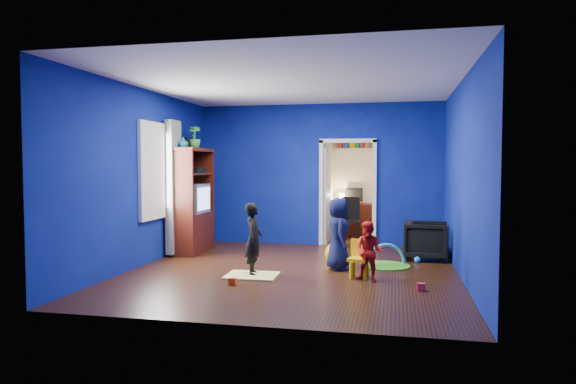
% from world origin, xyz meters
% --- Properties ---
extents(floor, '(5.00, 5.50, 0.01)m').
position_xyz_m(floor, '(0.00, 0.00, 0.00)').
color(floor, black).
rests_on(floor, ground).
extents(ceiling, '(5.00, 5.50, 0.01)m').
position_xyz_m(ceiling, '(0.00, 0.00, 2.90)').
color(ceiling, white).
rests_on(ceiling, wall_back).
extents(wall_back, '(5.00, 0.02, 2.90)m').
position_xyz_m(wall_back, '(0.00, 2.75, 1.45)').
color(wall_back, navy).
rests_on(wall_back, floor).
extents(wall_front, '(5.00, 0.02, 2.90)m').
position_xyz_m(wall_front, '(0.00, -2.75, 1.45)').
color(wall_front, navy).
rests_on(wall_front, floor).
extents(wall_left, '(0.02, 5.50, 2.90)m').
position_xyz_m(wall_left, '(-2.50, 0.00, 1.45)').
color(wall_left, navy).
rests_on(wall_left, floor).
extents(wall_right, '(0.02, 5.50, 2.90)m').
position_xyz_m(wall_right, '(2.50, 0.00, 1.45)').
color(wall_right, navy).
rests_on(wall_right, floor).
extents(alcove, '(1.00, 1.75, 2.50)m').
position_xyz_m(alcove, '(0.60, 3.62, 1.25)').
color(alcove, silver).
rests_on(alcove, floor).
extents(armchair, '(0.78, 0.76, 0.67)m').
position_xyz_m(armchair, '(2.09, 1.46, 0.33)').
color(armchair, black).
rests_on(armchair, floor).
extents(child_black, '(0.34, 0.44, 1.08)m').
position_xyz_m(child_black, '(-0.51, -0.40, 0.54)').
color(child_black, black).
rests_on(child_black, floor).
extents(child_navy, '(0.50, 0.63, 1.14)m').
position_xyz_m(child_navy, '(0.68, 0.29, 0.57)').
color(child_navy, '#0E1433').
rests_on(child_navy, floor).
extents(toddler_red, '(0.49, 0.43, 0.85)m').
position_xyz_m(toddler_red, '(1.20, -0.45, 0.43)').
color(toddler_red, red).
rests_on(toddler_red, floor).
extents(vase, '(0.22, 0.22, 0.19)m').
position_xyz_m(vase, '(-2.22, 1.01, 2.06)').
color(vase, '#0D616D').
rests_on(vase, tv_armoire).
extents(potted_plant, '(0.31, 0.31, 0.44)m').
position_xyz_m(potted_plant, '(-2.22, 1.53, 2.18)').
color(potted_plant, green).
rests_on(potted_plant, tv_armoire).
extents(tv_armoire, '(0.58, 1.14, 1.96)m').
position_xyz_m(tv_armoire, '(-2.22, 1.31, 0.98)').
color(tv_armoire, '#3E180A').
rests_on(tv_armoire, floor).
extents(crt_tv, '(0.46, 0.70, 0.54)m').
position_xyz_m(crt_tv, '(-2.18, 1.31, 1.02)').
color(crt_tv, silver).
rests_on(crt_tv, tv_armoire).
extents(yellow_blanket, '(0.76, 0.62, 0.03)m').
position_xyz_m(yellow_blanket, '(-0.51, -0.50, 0.01)').
color(yellow_blanket, '#F2E07A').
rests_on(yellow_blanket, floor).
extents(hopper_ball, '(0.40, 0.40, 0.40)m').
position_xyz_m(hopper_ball, '(0.63, 0.54, 0.20)').
color(hopper_ball, yellow).
rests_on(hopper_ball, floor).
extents(kid_chair, '(0.35, 0.35, 0.50)m').
position_xyz_m(kid_chair, '(1.05, -0.25, 0.25)').
color(kid_chair, yellow).
rests_on(kid_chair, floor).
extents(play_mat, '(0.80, 0.80, 0.02)m').
position_xyz_m(play_mat, '(1.41, 0.70, 0.01)').
color(play_mat, '#2B9020').
rests_on(play_mat, floor).
extents(toy_arch, '(0.66, 0.37, 0.72)m').
position_xyz_m(toy_arch, '(1.41, 0.70, 0.02)').
color(toy_arch, '#3F8CD8').
rests_on(toy_arch, floor).
extents(window_left, '(0.03, 0.95, 1.55)m').
position_xyz_m(window_left, '(-2.48, 0.35, 1.55)').
color(window_left, white).
rests_on(window_left, wall_left).
extents(curtain, '(0.14, 0.42, 2.40)m').
position_xyz_m(curtain, '(-2.37, 0.90, 1.25)').
color(curtain, slate).
rests_on(curtain, floor).
extents(doorway, '(1.16, 0.10, 2.10)m').
position_xyz_m(doorway, '(0.60, 2.75, 1.05)').
color(doorway, white).
rests_on(doorway, floor).
extents(study_desk, '(0.88, 0.44, 0.75)m').
position_xyz_m(study_desk, '(0.60, 4.26, 0.38)').
color(study_desk, '#3D140A').
rests_on(study_desk, floor).
extents(desk_monitor, '(0.40, 0.05, 0.32)m').
position_xyz_m(desk_monitor, '(0.60, 4.38, 0.95)').
color(desk_monitor, black).
rests_on(desk_monitor, study_desk).
extents(desk_lamp, '(0.14, 0.14, 0.14)m').
position_xyz_m(desk_lamp, '(0.32, 4.32, 0.93)').
color(desk_lamp, '#FFD88C').
rests_on(desk_lamp, study_desk).
extents(folding_chair, '(0.40, 0.40, 0.92)m').
position_xyz_m(folding_chair, '(0.60, 3.30, 0.46)').
color(folding_chair, black).
rests_on(folding_chair, floor).
extents(book_shelf, '(0.88, 0.24, 0.04)m').
position_xyz_m(book_shelf, '(0.60, 4.37, 2.02)').
color(book_shelf, white).
rests_on(book_shelf, study_desk).
extents(toy_0, '(0.10, 0.08, 0.10)m').
position_xyz_m(toy_0, '(1.90, -0.86, 0.05)').
color(toy_0, '#F72940').
rests_on(toy_0, floor).
extents(toy_1, '(0.11, 0.11, 0.11)m').
position_xyz_m(toy_1, '(1.93, 1.11, 0.06)').
color(toy_1, blue).
rests_on(toy_1, floor).
extents(toy_2, '(0.10, 0.08, 0.10)m').
position_xyz_m(toy_2, '(-0.62, -1.07, 0.05)').
color(toy_2, '#EC530C').
rests_on(toy_2, floor).
extents(toy_3, '(0.11, 0.11, 0.11)m').
position_xyz_m(toy_3, '(0.86, 0.56, 0.06)').
color(toy_3, green).
rests_on(toy_3, floor).
extents(toy_4, '(0.10, 0.08, 0.10)m').
position_xyz_m(toy_4, '(1.07, 0.29, 0.05)').
color(toy_4, '#C148B0').
rests_on(toy_4, floor).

